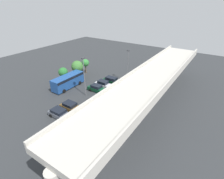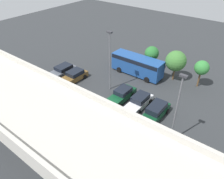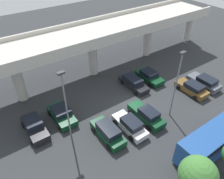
{
  "view_description": "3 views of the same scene",
  "coord_description": "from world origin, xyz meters",
  "px_view_note": "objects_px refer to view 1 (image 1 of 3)",
  "views": [
    {
      "loc": [
        26.86,
        19.52,
        18.72
      ],
      "look_at": [
        0.07,
        1.73,
        1.77
      ],
      "focal_mm": 28.0,
      "sensor_mm": 36.0,
      "label": 1
    },
    {
      "loc": [
        -13.41,
        16.97,
        17.3
      ],
      "look_at": [
        0.31,
        -0.85,
        2.17
      ],
      "focal_mm": 35.0,
      "sensor_mm": 36.0,
      "label": 2
    },
    {
      "loc": [
        -14.02,
        -15.1,
        18.2
      ],
      "look_at": [
        -1.63,
        2.59,
        1.98
      ],
      "focal_mm": 35.0,
      "sensor_mm": 36.0,
      "label": 3
    }
  ],
  "objects_px": {
    "parked_car_2": "(112,81)",
    "lamp_post_mid_lot": "(128,64)",
    "parked_car_1": "(137,82)",
    "tree_front_right": "(63,72)",
    "shuttle_bus": "(68,80)",
    "tree_front_left": "(85,63)",
    "parked_car_4": "(98,89)",
    "lamp_post_near_aisle": "(84,74)",
    "tree_front_centre": "(77,67)",
    "parked_car_6": "(103,109)",
    "parked_car_3": "(104,84)",
    "parked_car_8": "(60,114)",
    "parked_car_5": "(112,102)",
    "parked_car_0": "(142,77)",
    "parked_car_7": "(71,107)"
  },
  "relations": [
    {
      "from": "parked_car_0",
      "to": "parked_car_1",
      "type": "xyz_separation_m",
      "value": [
        3.26,
        0.15,
        -0.05
      ]
    },
    {
      "from": "lamp_post_near_aisle",
      "to": "tree_front_centre",
      "type": "height_order",
      "value": "lamp_post_near_aisle"
    },
    {
      "from": "parked_car_2",
      "to": "parked_car_7",
      "type": "distance_m",
      "value": 13.73
    },
    {
      "from": "tree_front_centre",
      "to": "parked_car_5",
      "type": "bearing_deg",
      "value": 67.75
    },
    {
      "from": "parked_car_4",
      "to": "lamp_post_near_aisle",
      "type": "bearing_deg",
      "value": -111.03
    },
    {
      "from": "shuttle_bus",
      "to": "tree_front_left",
      "type": "relative_size",
      "value": 2.03
    },
    {
      "from": "parked_car_2",
      "to": "tree_front_right",
      "type": "xyz_separation_m",
      "value": [
        6.26,
        -9.85,
        2.12
      ]
    },
    {
      "from": "parked_car_7",
      "to": "parked_car_2",
      "type": "bearing_deg",
      "value": 90.0
    },
    {
      "from": "parked_car_1",
      "to": "tree_front_right",
      "type": "relative_size",
      "value": 1.1
    },
    {
      "from": "shuttle_bus",
      "to": "parked_car_3",
      "type": "bearing_deg",
      "value": 124.38
    },
    {
      "from": "parked_car_4",
      "to": "parked_car_2",
      "type": "bearing_deg",
      "value": 86.42
    },
    {
      "from": "parked_car_1",
      "to": "tree_front_centre",
      "type": "distance_m",
      "value": 15.63
    },
    {
      "from": "parked_car_1",
      "to": "tree_front_right",
      "type": "bearing_deg",
      "value": 30.76
    },
    {
      "from": "parked_car_2",
      "to": "parked_car_6",
      "type": "distance_m",
      "value": 12.34
    },
    {
      "from": "parked_car_4",
      "to": "parked_car_7",
      "type": "xyz_separation_m",
      "value": [
        8.53,
        0.33,
        -0.01
      ]
    },
    {
      "from": "parked_car_1",
      "to": "parked_car_8",
      "type": "distance_m",
      "value": 19.95
    },
    {
      "from": "lamp_post_mid_lot",
      "to": "tree_front_right",
      "type": "height_order",
      "value": "lamp_post_mid_lot"
    },
    {
      "from": "shuttle_bus",
      "to": "tree_front_centre",
      "type": "distance_m",
      "value": 5.78
    },
    {
      "from": "lamp_post_mid_lot",
      "to": "parked_car_8",
      "type": "bearing_deg",
      "value": -7.65
    },
    {
      "from": "lamp_post_near_aisle",
      "to": "tree_front_centre",
      "type": "relative_size",
      "value": 1.81
    },
    {
      "from": "parked_car_7",
      "to": "tree_front_left",
      "type": "bearing_deg",
      "value": 122.29
    },
    {
      "from": "parked_car_2",
      "to": "shuttle_bus",
      "type": "height_order",
      "value": "shuttle_bus"
    },
    {
      "from": "parked_car_6",
      "to": "tree_front_centre",
      "type": "height_order",
      "value": "tree_front_centre"
    },
    {
      "from": "parked_car_3",
      "to": "lamp_post_mid_lot",
      "type": "distance_m",
      "value": 7.63
    },
    {
      "from": "parked_car_2",
      "to": "lamp_post_mid_lot",
      "type": "distance_m",
      "value": 5.64
    },
    {
      "from": "parked_car_6",
      "to": "tree_front_left",
      "type": "height_order",
      "value": "tree_front_left"
    },
    {
      "from": "lamp_post_near_aisle",
      "to": "tree_front_left",
      "type": "relative_size",
      "value": 2.09
    },
    {
      "from": "parked_car_0",
      "to": "tree_front_right",
      "type": "height_order",
      "value": "tree_front_right"
    },
    {
      "from": "parked_car_8",
      "to": "lamp_post_mid_lot",
      "type": "bearing_deg",
      "value": 82.35
    },
    {
      "from": "parked_car_4",
      "to": "parked_car_6",
      "type": "xyz_separation_m",
      "value": [
        5.83,
        5.86,
        -0.02
      ]
    },
    {
      "from": "parked_car_2",
      "to": "parked_car_3",
      "type": "distance_m",
      "value": 2.66
    },
    {
      "from": "parked_car_6",
      "to": "lamp_post_mid_lot",
      "type": "height_order",
      "value": "lamp_post_mid_lot"
    },
    {
      "from": "lamp_post_near_aisle",
      "to": "lamp_post_mid_lot",
      "type": "height_order",
      "value": "lamp_post_near_aisle"
    },
    {
      "from": "tree_front_left",
      "to": "parked_car_1",
      "type": "bearing_deg",
      "value": 94.57
    },
    {
      "from": "tree_front_left",
      "to": "parked_car_0",
      "type": "bearing_deg",
      "value": 106.62
    },
    {
      "from": "shuttle_bus",
      "to": "lamp_post_near_aisle",
      "type": "bearing_deg",
      "value": 83.1
    },
    {
      "from": "parked_car_0",
      "to": "tree_front_right",
      "type": "bearing_deg",
      "value": 39.24
    },
    {
      "from": "parked_car_1",
      "to": "tree_front_centre",
      "type": "relative_size",
      "value": 0.96
    },
    {
      "from": "parked_car_2",
      "to": "parked_car_7",
      "type": "relative_size",
      "value": 1.04
    },
    {
      "from": "shuttle_bus",
      "to": "lamp_post_near_aisle",
      "type": "height_order",
      "value": "lamp_post_near_aisle"
    },
    {
      "from": "parked_car_3",
      "to": "parked_car_5",
      "type": "bearing_deg",
      "value": -41.86
    },
    {
      "from": "tree_front_centre",
      "to": "tree_front_right",
      "type": "distance_m",
      "value": 4.31
    },
    {
      "from": "parked_car_5",
      "to": "tree_front_right",
      "type": "height_order",
      "value": "tree_front_right"
    },
    {
      "from": "parked_car_3",
      "to": "parked_car_4",
      "type": "bearing_deg",
      "value": -85.69
    },
    {
      "from": "parked_car_7",
      "to": "shuttle_bus",
      "type": "height_order",
      "value": "shuttle_bus"
    },
    {
      "from": "lamp_post_mid_lot",
      "to": "tree_front_centre",
      "type": "relative_size",
      "value": 1.74
    },
    {
      "from": "lamp_post_mid_lot",
      "to": "tree_front_right",
      "type": "xyz_separation_m",
      "value": [
        9.37,
        -12.44,
        -1.81
      ]
    },
    {
      "from": "parked_car_6",
      "to": "tree_front_centre",
      "type": "xyz_separation_m",
      "value": [
        -9.04,
        -14.78,
        2.43
      ]
    },
    {
      "from": "parked_car_2",
      "to": "tree_front_centre",
      "type": "xyz_separation_m",
      "value": [
        2.0,
        -9.25,
        2.34
      ]
    },
    {
      "from": "parked_car_0",
      "to": "parked_car_2",
      "type": "relative_size",
      "value": 1.0
    }
  ]
}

